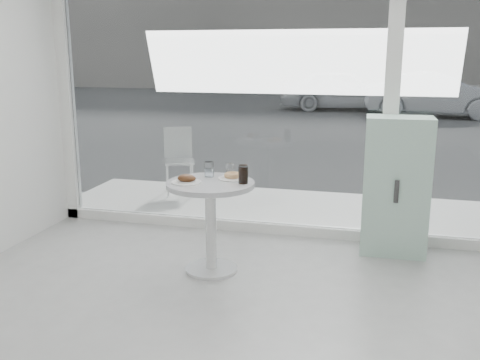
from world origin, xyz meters
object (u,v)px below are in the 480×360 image
(patio_chair, at_px, (179,156))
(plate_donut, at_px, (232,177))
(mint_cabinet, at_px, (396,186))
(water_tumbler_a, at_px, (209,170))
(main_table, at_px, (211,208))
(car_silver, at_px, (436,95))
(cola_glass, at_px, (243,175))
(plate_fritter, at_px, (187,180))
(car_white, at_px, (340,90))
(water_tumbler_b, at_px, (230,171))

(patio_chair, distance_m, plate_donut, 2.47)
(mint_cabinet, xyz_separation_m, water_tumbler_a, (-1.55, -0.66, 0.20))
(main_table, distance_m, mint_cabinet, 1.70)
(main_table, height_order, plate_donut, plate_donut)
(car_silver, height_order, cola_glass, car_silver)
(plate_fritter, xyz_separation_m, water_tumbler_a, (0.10, 0.26, 0.03))
(car_silver, distance_m, plate_fritter, 12.68)
(car_white, bearing_deg, cola_glass, 169.80)
(mint_cabinet, height_order, cola_glass, mint_cabinet)
(car_silver, relative_size, cola_glass, 25.87)
(car_silver, relative_size, plate_fritter, 15.93)
(plate_donut, bearing_deg, main_table, -136.03)
(water_tumbler_a, distance_m, water_tumbler_b, 0.18)
(patio_chair, distance_m, plate_fritter, 2.52)
(patio_chair, relative_size, water_tumbler_a, 6.43)
(car_white, xyz_separation_m, cola_glass, (0.17, -13.51, 0.19))
(car_silver, height_order, plate_fritter, car_silver)
(water_tumbler_a, relative_size, water_tumbler_b, 1.13)
(patio_chair, distance_m, water_tumbler_a, 2.34)
(car_white, distance_m, cola_glass, 13.51)
(main_table, relative_size, patio_chair, 0.93)
(patio_chair, height_order, plate_donut, patio_chair)
(plate_donut, bearing_deg, car_white, 90.21)
(car_silver, bearing_deg, plate_donut, 170.53)
(car_silver, distance_m, water_tumbler_b, 12.33)
(mint_cabinet, bearing_deg, patio_chair, 150.76)
(car_white, distance_m, plate_fritter, 13.61)
(main_table, distance_m, patio_chair, 2.51)
(plate_donut, bearing_deg, water_tumbler_b, 119.15)
(plate_fritter, bearing_deg, main_table, 24.89)
(patio_chair, bearing_deg, plate_fritter, -91.63)
(water_tumbler_a, bearing_deg, main_table, -69.89)
(main_table, relative_size, car_white, 0.20)
(cola_glass, bearing_deg, water_tumbler_b, 129.54)
(cola_glass, bearing_deg, mint_cabinet, 34.21)
(main_table, height_order, water_tumbler_b, water_tumbler_b)
(main_table, relative_size, mint_cabinet, 0.62)
(mint_cabinet, xyz_separation_m, plate_fritter, (-1.65, -0.92, 0.17))
(plate_fritter, xyz_separation_m, plate_donut, (0.32, 0.22, -0.01))
(water_tumbler_b, bearing_deg, car_white, 90.03)
(car_silver, bearing_deg, water_tumbler_b, 170.27)
(cola_glass, bearing_deg, main_table, -176.21)
(car_white, height_order, car_silver, car_white)
(car_silver, bearing_deg, mint_cabinet, 176.26)
(car_white, height_order, plate_donut, car_white)
(plate_fritter, xyz_separation_m, cola_glass, (0.44, 0.10, 0.04))
(plate_donut, distance_m, water_tumbler_a, 0.22)
(water_tumbler_b, bearing_deg, car_silver, 77.01)
(plate_donut, xyz_separation_m, cola_glass, (0.12, -0.12, 0.05))
(plate_donut, bearing_deg, mint_cabinet, 27.64)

